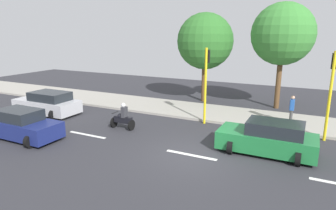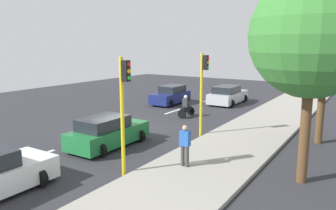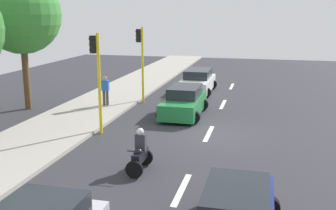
# 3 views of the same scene
# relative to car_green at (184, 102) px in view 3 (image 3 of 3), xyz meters

# --- Properties ---
(ground_plane) EXTENTS (40.00, 60.00, 0.10)m
(ground_plane) POSITION_rel_car_green_xyz_m (-1.76, 3.01, -0.76)
(ground_plane) COLOR #2D2D33
(sidewalk) EXTENTS (4.00, 60.00, 0.15)m
(sidewalk) POSITION_rel_car_green_xyz_m (5.24, 3.01, -0.64)
(sidewalk) COLOR #9E998E
(sidewalk) RESTS_ON ground
(lane_stripe_far_north) EXTENTS (0.20, 2.40, 0.01)m
(lane_stripe_far_north) POSITION_rel_car_green_xyz_m (-1.76, -8.99, -0.71)
(lane_stripe_far_north) COLOR white
(lane_stripe_far_north) RESTS_ON ground
(lane_stripe_north) EXTENTS (0.20, 2.40, 0.01)m
(lane_stripe_north) POSITION_rel_car_green_xyz_m (-1.76, -2.99, -0.71)
(lane_stripe_north) COLOR white
(lane_stripe_north) RESTS_ON ground
(lane_stripe_mid) EXTENTS (0.20, 2.40, 0.01)m
(lane_stripe_mid) POSITION_rel_car_green_xyz_m (-1.76, 3.01, -0.71)
(lane_stripe_mid) COLOR white
(lane_stripe_mid) RESTS_ON ground
(lane_stripe_south) EXTENTS (0.20, 2.40, 0.01)m
(lane_stripe_south) POSITION_rel_car_green_xyz_m (-1.76, 9.01, -0.71)
(lane_stripe_south) COLOR white
(lane_stripe_south) RESTS_ON ground
(car_green) EXTENTS (2.23, 4.27, 1.52)m
(car_green) POSITION_rel_car_green_xyz_m (0.00, 0.00, 0.00)
(car_green) COLOR #1E7238
(car_green) RESTS_ON ground
(car_white) EXTENTS (2.33, 4.60, 1.52)m
(car_white) POSITION_rel_car_green_xyz_m (0.35, -6.33, 0.00)
(car_white) COLOR white
(car_white) RESTS_ON ground
(motorcycle) EXTENTS (0.60, 1.30, 1.53)m
(motorcycle) POSITION_rel_car_green_xyz_m (-0.05, 7.88, -0.07)
(motorcycle) COLOR black
(motorcycle) RESTS_ON ground
(pedestrian_near_signal) EXTENTS (0.40, 0.24, 1.69)m
(pedestrian_near_signal) POSITION_rel_car_green_xyz_m (4.67, -0.60, 0.35)
(pedestrian_near_signal) COLOR #3F3F3F
(pedestrian_near_signal) RESTS_ON sidewalk
(traffic_light_corner) EXTENTS (0.49, 0.24, 4.50)m
(traffic_light_corner) POSITION_rel_car_green_xyz_m (3.08, 4.09, 2.22)
(traffic_light_corner) COLOR yellow
(traffic_light_corner) RESTS_ON ground
(traffic_light_midblock) EXTENTS (0.49, 0.24, 4.50)m
(traffic_light_midblock) POSITION_rel_car_green_xyz_m (3.08, -2.35, 2.22)
(traffic_light_midblock) COLOR yellow
(traffic_light_midblock) RESTS_ON ground
(street_tree_south) EXTENTS (4.27, 4.27, 7.37)m
(street_tree_south) POSITION_rel_car_green_xyz_m (8.84, 0.68, 4.50)
(street_tree_south) COLOR brown
(street_tree_south) RESTS_ON ground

